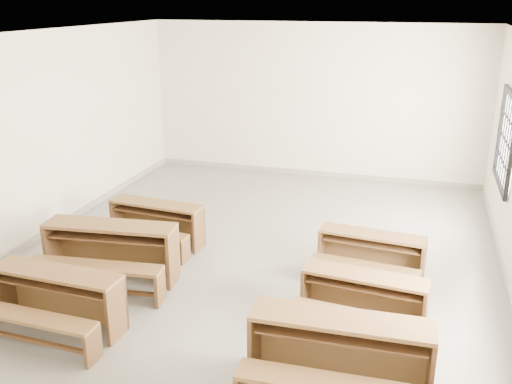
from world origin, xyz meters
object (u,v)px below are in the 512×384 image
(desk_set_3, at_px, (339,351))
(desk_set_4, at_px, (363,297))
(desk_set_0, at_px, (55,296))
(desk_set_1, at_px, (110,249))
(desk_set_5, at_px, (371,253))
(desk_set_2, at_px, (155,221))

(desk_set_3, bearing_deg, desk_set_4, 84.29)
(desk_set_3, bearing_deg, desk_set_0, 174.81)
(desk_set_1, distance_m, desk_set_3, 3.61)
(desk_set_3, distance_m, desk_set_5, 2.52)
(desk_set_2, bearing_deg, desk_set_0, -85.93)
(desk_set_0, height_order, desk_set_3, desk_set_3)
(desk_set_4, distance_m, desk_set_5, 1.26)
(desk_set_1, relative_size, desk_set_5, 1.25)
(desk_set_1, distance_m, desk_set_5, 3.53)
(desk_set_0, bearing_deg, desk_set_4, 19.68)
(desk_set_1, height_order, desk_set_2, desk_set_1)
(desk_set_4, height_order, desk_set_5, desk_set_4)
(desk_set_3, bearing_deg, desk_set_5, 87.17)
(desk_set_2, xyz_separation_m, desk_set_4, (3.35, -1.45, -0.01))
(desk_set_3, distance_m, desk_set_4, 1.26)
(desk_set_0, distance_m, desk_set_4, 3.54)
(desk_set_3, xyz_separation_m, desk_set_5, (0.04, 2.51, -0.08))
(desk_set_1, xyz_separation_m, desk_set_4, (3.40, -0.19, -0.09))
(desk_set_1, xyz_separation_m, desk_set_2, (0.05, 1.27, -0.08))
(desk_set_2, relative_size, desk_set_3, 0.87)
(desk_set_0, xyz_separation_m, desk_set_2, (0.03, 2.51, -0.03))
(desk_set_1, bearing_deg, desk_set_3, -29.89)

